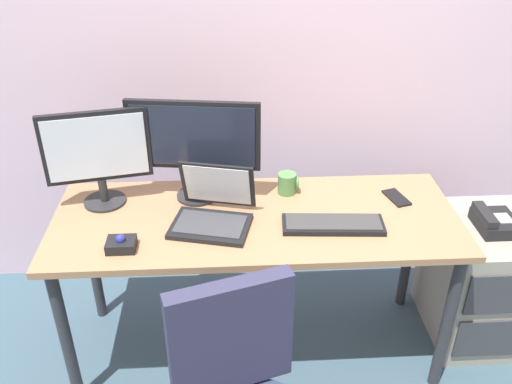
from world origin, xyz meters
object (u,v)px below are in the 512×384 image
(desk_phone, at_px, (494,222))
(trackball_mouse, at_px, (121,244))
(file_cabinet, at_px, (479,279))
(keyboard, at_px, (333,224))
(monitor_main, at_px, (194,142))
(monitor_side, at_px, (97,153))
(cell_phone, at_px, (397,198))
(coffee_mug, at_px, (287,183))
(laptop, at_px, (213,211))

(desk_phone, distance_m, trackball_mouse, 1.61)
(file_cabinet, distance_m, keyboard, 0.91)
(file_cabinet, relative_size, monitor_main, 1.09)
(monitor_side, bearing_deg, cell_phone, -1.76)
(trackball_mouse, bearing_deg, desk_phone, 8.85)
(coffee_mug, relative_size, cell_phone, 0.66)
(laptop, relative_size, coffee_mug, 3.92)
(file_cabinet, distance_m, laptop, 1.35)
(monitor_main, height_order, cell_phone, monitor_main)
(monitor_side, height_order, coffee_mug, monitor_side)
(monitor_side, xyz_separation_m, coffee_mug, (0.80, 0.04, -0.19))
(monitor_side, height_order, laptop, monitor_side)
(laptop, bearing_deg, trackball_mouse, -154.10)
(monitor_main, distance_m, keyboard, 0.67)
(cell_phone, bearing_deg, trackball_mouse, 178.76)
(keyboard, distance_m, cell_phone, 0.38)
(laptop, distance_m, coffee_mug, 0.39)
(laptop, bearing_deg, cell_phone, 9.63)
(monitor_main, bearing_deg, coffee_mug, 1.88)
(desk_phone, xyz_separation_m, trackball_mouse, (-1.59, -0.25, 0.12))
(keyboard, height_order, laptop, laptop)
(desk_phone, distance_m, laptop, 1.25)
(monitor_main, xyz_separation_m, keyboard, (0.56, -0.27, -0.26))
(cell_phone, bearing_deg, desk_phone, -23.57)
(desk_phone, bearing_deg, file_cabinet, 63.22)
(monitor_main, bearing_deg, monitor_side, -176.03)
(monitor_main, distance_m, trackball_mouse, 0.52)
(coffee_mug, bearing_deg, file_cabinet, -7.47)
(monitor_side, bearing_deg, coffee_mug, 2.92)
(laptop, height_order, cell_phone, laptop)
(file_cabinet, height_order, laptop, laptop)
(desk_phone, height_order, laptop, laptop)
(desk_phone, xyz_separation_m, cell_phone, (-0.44, 0.06, 0.11))
(laptop, relative_size, trackball_mouse, 3.35)
(laptop, bearing_deg, desk_phone, 3.62)
(keyboard, bearing_deg, monitor_main, 154.14)
(file_cabinet, distance_m, cell_phone, 0.63)
(keyboard, relative_size, trackball_mouse, 3.80)
(monitor_main, height_order, trackball_mouse, monitor_main)
(file_cabinet, height_order, desk_phone, desk_phone)
(cell_phone, bearing_deg, coffee_mug, 154.35)
(desk_phone, distance_m, cell_phone, 0.46)
(file_cabinet, distance_m, trackball_mouse, 1.69)
(laptop, distance_m, trackball_mouse, 0.39)
(desk_phone, bearing_deg, laptop, -176.38)
(file_cabinet, distance_m, coffee_mug, 1.05)
(file_cabinet, bearing_deg, monitor_main, 175.35)
(monitor_main, bearing_deg, laptop, -69.85)
(trackball_mouse, xyz_separation_m, coffee_mug, (0.68, 0.39, 0.02))
(desk_phone, relative_size, monitor_side, 0.46)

